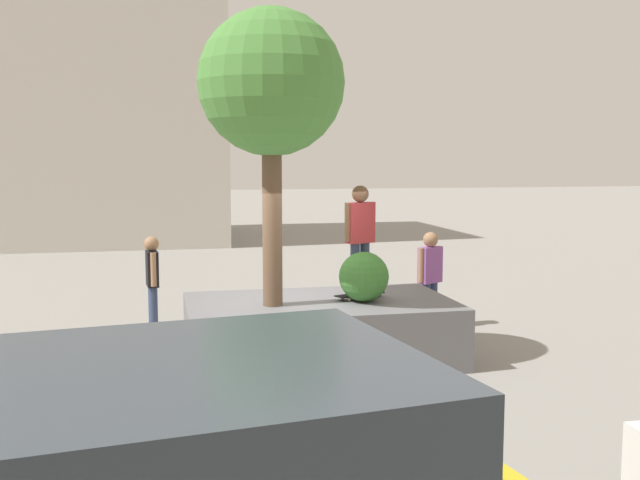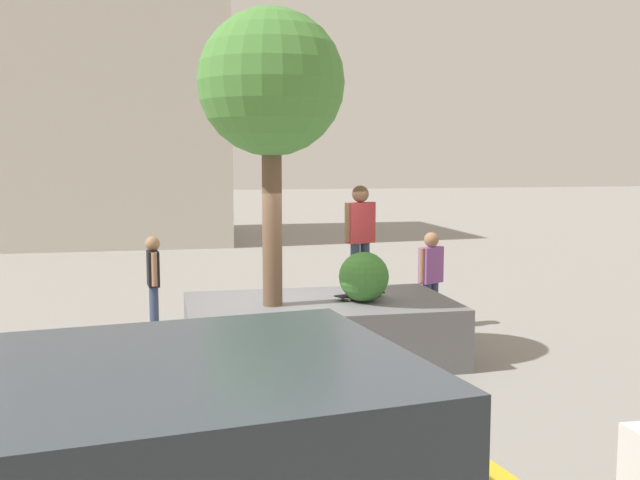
% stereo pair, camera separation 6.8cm
% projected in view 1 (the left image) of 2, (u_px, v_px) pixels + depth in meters
% --- Properties ---
extents(ground_plane, '(120.00, 120.00, 0.00)m').
position_uv_depth(ground_plane, '(283.00, 362.00, 10.90)').
color(ground_plane, gray).
extents(planter_ledge, '(3.90, 2.28, 0.90)m').
position_uv_depth(planter_ledge, '(320.00, 330.00, 10.97)').
color(planter_ledge, slate).
rests_on(planter_ledge, ground).
extents(plaza_tree, '(2.04, 2.04, 4.15)m').
position_uv_depth(plaza_tree, '(271.00, 85.00, 10.23)').
color(plaza_tree, brown).
rests_on(plaza_tree, planter_ledge).
extents(boxwood_shrub, '(0.73, 0.73, 0.73)m').
position_uv_depth(boxwood_shrub, '(364.00, 277.00, 10.82)').
color(boxwood_shrub, '#3D7A33').
rests_on(boxwood_shrub, planter_ledge).
extents(skateboard, '(0.82, 0.49, 0.07)m').
position_uv_depth(skateboard, '(360.00, 295.00, 11.08)').
color(skateboard, black).
rests_on(skateboard, planter_ledge).
extents(skateboarder, '(0.52, 0.33, 1.62)m').
position_uv_depth(skateboarder, '(360.00, 232.00, 10.97)').
color(skateboarder, navy).
rests_on(skateboarder, skateboard).
extents(bystander_watching, '(0.52, 0.39, 1.70)m').
position_uv_depth(bystander_watching, '(430.00, 273.00, 13.01)').
color(bystander_watching, navy).
rests_on(bystander_watching, ground).
extents(passerby_with_bag, '(0.25, 0.56, 1.64)m').
position_uv_depth(passerby_with_bag, '(152.00, 276.00, 12.83)').
color(passerby_with_bag, navy).
rests_on(passerby_with_bag, ground).
extents(plaza_lowrise_south, '(7.46, 7.56, 12.23)m').
position_uv_depth(plaza_lowrise_south, '(116.00, 71.00, 26.87)').
color(plaza_lowrise_south, beige).
rests_on(plaza_lowrise_south, ground).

